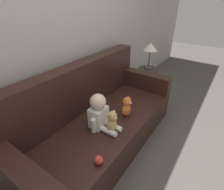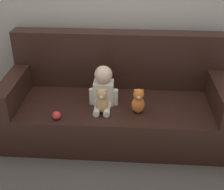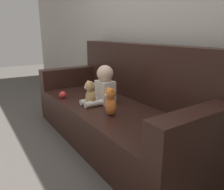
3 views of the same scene
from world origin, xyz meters
name	(u,v)px [view 3 (image 3 of 3)]	position (x,y,z in m)	size (l,w,h in m)	color
ground_plane	(115,139)	(0.00, 0.00, 0.00)	(12.00, 12.00, 0.00)	#4C4742
wall_back	(158,9)	(0.00, 0.52, 1.30)	(8.00, 0.05, 2.60)	#ADA89E
couch	(121,109)	(0.00, 0.08, 0.32)	(2.10, 0.86, 0.96)	black
person_baby	(104,87)	(-0.11, -0.06, 0.55)	(0.27, 0.34, 0.38)	white
teddy_bear_brown	(90,94)	(-0.11, -0.21, 0.50)	(0.14, 0.11, 0.24)	tan
plush_toy_side	(110,102)	(0.21, -0.19, 0.50)	(0.12, 0.11, 0.24)	orange
toy_ball	(63,95)	(-0.50, -0.34, 0.42)	(0.08, 0.08, 0.08)	red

